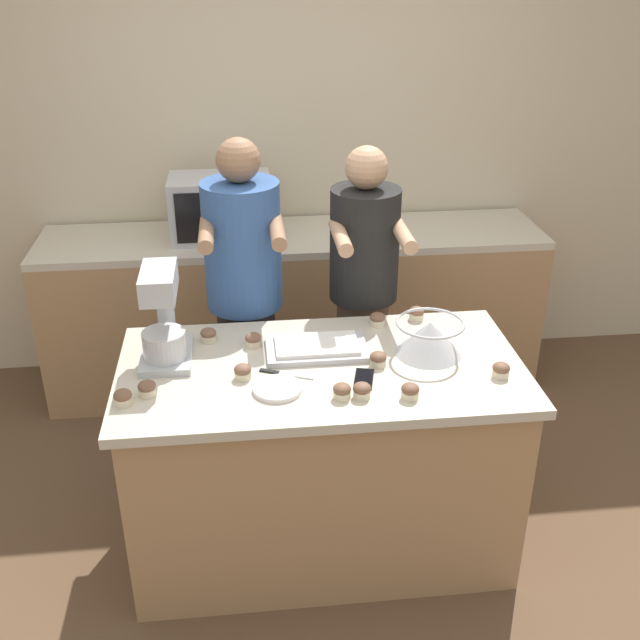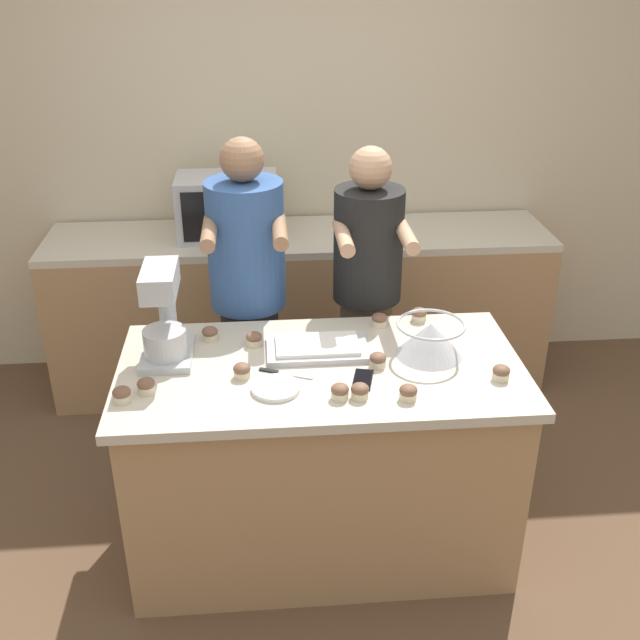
{
  "view_description": "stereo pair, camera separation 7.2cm",
  "coord_description": "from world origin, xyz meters",
  "px_view_note": "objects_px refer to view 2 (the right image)",
  "views": [
    {
      "loc": [
        -0.29,
        -2.53,
        2.37
      ],
      "look_at": [
        0.0,
        0.04,
        1.07
      ],
      "focal_mm": 42.0,
      "sensor_mm": 36.0,
      "label": 1
    },
    {
      "loc": [
        -0.22,
        -2.54,
        2.37
      ],
      "look_at": [
        0.0,
        0.04,
        1.07
      ],
      "focal_mm": 42.0,
      "sensor_mm": 36.0,
      "label": 2
    }
  ],
  "objects_px": {
    "cell_phone": "(363,379)",
    "cupcake_5": "(408,392)",
    "knife": "(282,373)",
    "cupcake_2": "(379,320)",
    "person_right": "(366,306)",
    "stand_mixer": "(164,319)",
    "small_plate": "(276,388)",
    "cupcake_1": "(122,394)",
    "cupcake_4": "(242,371)",
    "microwave_oven": "(228,207)",
    "person_left": "(249,306)",
    "mixing_bowl": "(430,338)",
    "cupcake_6": "(146,386)",
    "cupcake_11": "(340,391)",
    "cupcake_0": "(254,339)",
    "cupcake_9": "(210,334)",
    "cupcake_10": "(501,372)",
    "cupcake_3": "(419,314)",
    "baking_tray": "(317,348)",
    "cupcake_7": "(378,360)",
    "cupcake_8": "(360,391)"
  },
  "relations": [
    {
      "from": "mixing_bowl",
      "to": "cupcake_9",
      "type": "height_order",
      "value": "mixing_bowl"
    },
    {
      "from": "cupcake_1",
      "to": "cupcake_8",
      "type": "xyz_separation_m",
      "value": [
        0.86,
        -0.05,
        0.0
      ]
    },
    {
      "from": "person_right",
      "to": "knife",
      "type": "bearing_deg",
      "value": -122.3
    },
    {
      "from": "person_left",
      "to": "mixing_bowl",
      "type": "xyz_separation_m",
      "value": [
        0.73,
        -0.57,
        0.1
      ]
    },
    {
      "from": "baking_tray",
      "to": "cupcake_0",
      "type": "height_order",
      "value": "cupcake_0"
    },
    {
      "from": "cupcake_7",
      "to": "stand_mixer",
      "type": "bearing_deg",
      "value": 170.02
    },
    {
      "from": "cupcake_3",
      "to": "knife",
      "type": "bearing_deg",
      "value": -146.51
    },
    {
      "from": "knife",
      "to": "cupcake_0",
      "type": "bearing_deg",
      "value": 113.7
    },
    {
      "from": "knife",
      "to": "cupcake_2",
      "type": "distance_m",
      "value": 0.57
    },
    {
      "from": "cupcake_6",
      "to": "cupcake_11",
      "type": "distance_m",
      "value": 0.71
    },
    {
      "from": "cupcake_6",
      "to": "person_left",
      "type": "bearing_deg",
      "value": 63.88
    },
    {
      "from": "mixing_bowl",
      "to": "cupcake_5",
      "type": "relative_size",
      "value": 4.14
    },
    {
      "from": "stand_mixer",
      "to": "mixing_bowl",
      "type": "height_order",
      "value": "stand_mixer"
    },
    {
      "from": "stand_mixer",
      "to": "cupcake_7",
      "type": "bearing_deg",
      "value": -9.98
    },
    {
      "from": "person_right",
      "to": "stand_mixer",
      "type": "distance_m",
      "value": 1.03
    },
    {
      "from": "person_left",
      "to": "cupcake_3",
      "type": "height_order",
      "value": "person_left"
    },
    {
      "from": "knife",
      "to": "cupcake_4",
      "type": "distance_m",
      "value": 0.16
    },
    {
      "from": "small_plate",
      "to": "cupcake_9",
      "type": "bearing_deg",
      "value": 121.93
    },
    {
      "from": "microwave_oven",
      "to": "knife",
      "type": "bearing_deg",
      "value": -80.71
    },
    {
      "from": "cupcake_1",
      "to": "cupcake_9",
      "type": "height_order",
      "value": "same"
    },
    {
      "from": "cupcake_3",
      "to": "cupcake_11",
      "type": "xyz_separation_m",
      "value": [
        -0.42,
        -0.6,
        0.0
      ]
    },
    {
      "from": "cupcake_0",
      "to": "cupcake_11",
      "type": "height_order",
      "value": "same"
    },
    {
      "from": "cupcake_4",
      "to": "cupcake_1",
      "type": "bearing_deg",
      "value": -162.83
    },
    {
      "from": "microwave_oven",
      "to": "cupcake_7",
      "type": "height_order",
      "value": "microwave_oven"
    },
    {
      "from": "cell_phone",
      "to": "knife",
      "type": "bearing_deg",
      "value": 165.84
    },
    {
      "from": "cupcake_2",
      "to": "cupcake_9",
      "type": "relative_size",
      "value": 1.0
    },
    {
      "from": "small_plate",
      "to": "cupcake_11",
      "type": "bearing_deg",
      "value": -18.28
    },
    {
      "from": "stand_mixer",
      "to": "cupcake_1",
      "type": "distance_m",
      "value": 0.37
    },
    {
      "from": "small_plate",
      "to": "cupcake_4",
      "type": "distance_m",
      "value": 0.16
    },
    {
      "from": "cell_phone",
      "to": "small_plate",
      "type": "height_order",
      "value": "small_plate"
    },
    {
      "from": "stand_mixer",
      "to": "small_plate",
      "type": "distance_m",
      "value": 0.54
    },
    {
      "from": "microwave_oven",
      "to": "cupcake_5",
      "type": "xyz_separation_m",
      "value": [
        0.69,
        -1.66,
        -0.18
      ]
    },
    {
      "from": "mixing_bowl",
      "to": "cupcake_7",
      "type": "height_order",
      "value": "mixing_bowl"
    },
    {
      "from": "stand_mixer",
      "to": "small_plate",
      "type": "xyz_separation_m",
      "value": [
        0.43,
        -0.29,
        -0.16
      ]
    },
    {
      "from": "cell_phone",
      "to": "cupcake_5",
      "type": "distance_m",
      "value": 0.21
    },
    {
      "from": "mixing_bowl",
      "to": "cupcake_4",
      "type": "xyz_separation_m",
      "value": [
        -0.75,
        -0.11,
        -0.05
      ]
    },
    {
      "from": "cupcake_8",
      "to": "cupcake_7",
      "type": "bearing_deg",
      "value": 65.62
    },
    {
      "from": "person_left",
      "to": "cupcake_1",
      "type": "xyz_separation_m",
      "value": [
        -0.46,
        -0.82,
        0.06
      ]
    },
    {
      "from": "baking_tray",
      "to": "cupcake_7",
      "type": "height_order",
      "value": "cupcake_7"
    },
    {
      "from": "small_plate",
      "to": "cupcake_1",
      "type": "xyz_separation_m",
      "value": [
        -0.56,
        -0.03,
        0.02
      ]
    },
    {
      "from": "cupcake_0",
      "to": "cupcake_3",
      "type": "relative_size",
      "value": 1.0
    },
    {
      "from": "cupcake_4",
      "to": "cupcake_7",
      "type": "bearing_deg",
      "value": 4.07
    },
    {
      "from": "cupcake_10",
      "to": "mixing_bowl",
      "type": "bearing_deg",
      "value": 138.17
    },
    {
      "from": "cupcake_3",
      "to": "cupcake_10",
      "type": "relative_size",
      "value": 1.0
    },
    {
      "from": "cell_phone",
      "to": "cupcake_0",
      "type": "xyz_separation_m",
      "value": [
        -0.41,
        0.32,
        0.02
      ]
    },
    {
      "from": "cupcake_1",
      "to": "cupcake_2",
      "type": "distance_m",
      "value": 1.14
    },
    {
      "from": "cupcake_1",
      "to": "cupcake_5",
      "type": "bearing_deg",
      "value": -4.09
    },
    {
      "from": "person_left",
      "to": "cupcake_3",
      "type": "xyz_separation_m",
      "value": [
        0.75,
        -0.26,
        0.06
      ]
    },
    {
      "from": "person_left",
      "to": "cupcake_7",
      "type": "distance_m",
      "value": 0.82
    },
    {
      "from": "baking_tray",
      "to": "cupcake_10",
      "type": "distance_m",
      "value": 0.73
    }
  ]
}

